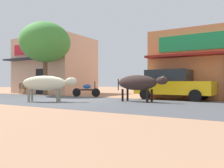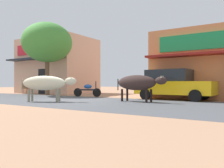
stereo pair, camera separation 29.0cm
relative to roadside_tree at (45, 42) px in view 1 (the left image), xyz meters
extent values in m
plane|color=#A27658|center=(4.91, -3.00, -3.95)|extent=(80.00, 80.00, 0.00)
cube|color=#47494D|center=(4.91, -3.00, -3.95)|extent=(72.00, 6.15, 0.00)
cube|color=#D7A588|center=(-2.37, 3.39, -1.48)|extent=(6.62, 4.53, 4.93)
cube|color=red|center=(-2.37, 1.07, -0.10)|extent=(5.30, 0.10, 0.90)
cube|color=#262D38|center=(-2.37, 0.68, -0.99)|extent=(6.36, 0.90, 0.12)
cube|color=black|center=(-1.73, 1.10, -2.90)|extent=(1.10, 0.06, 2.10)
cube|color=#CF7E4D|center=(11.48, 3.39, -1.92)|extent=(7.63, 4.53, 4.06)
cube|color=#198C4C|center=(11.48, 1.07, -0.78)|extent=(6.10, 0.10, 0.90)
cube|color=maroon|center=(11.48, 0.68, -1.51)|extent=(7.33, 0.90, 0.12)
cylinder|color=brown|center=(0.00, 0.00, -2.57)|extent=(0.32, 0.32, 2.76)
ellipsoid|color=#418B37|center=(0.00, 0.00, 0.02)|extent=(3.71, 3.71, 2.97)
cube|color=yellow|center=(9.50, 0.39, -3.30)|extent=(4.24, 1.95, 0.70)
cube|color=#1E2328|center=(9.19, 0.42, -2.63)|extent=(2.38, 1.68, 0.64)
cylinder|color=black|center=(10.89, 1.11, -3.65)|extent=(0.61, 0.23, 0.60)
cylinder|color=black|center=(10.77, -0.53, -3.65)|extent=(0.61, 0.23, 0.60)
cylinder|color=black|center=(8.22, 1.31, -3.65)|extent=(0.61, 0.23, 0.60)
cylinder|color=black|center=(8.10, -0.32, -3.65)|extent=(0.61, 0.23, 0.60)
cylinder|color=black|center=(4.37, 0.30, -3.67)|extent=(0.56, 0.24, 0.56)
cylinder|color=black|center=(3.08, -0.10, -3.67)|extent=(0.56, 0.24, 0.56)
cylinder|color=black|center=(3.72, 0.10, -3.49)|extent=(1.33, 0.50, 0.10)
ellipsoid|color=#1E4C99|center=(3.77, 0.11, -3.27)|extent=(0.61, 0.39, 0.28)
cylinder|color=black|center=(4.31, 0.28, -3.22)|extent=(0.06, 0.06, 0.60)
ellipsoid|color=beige|center=(4.48, -4.23, -3.04)|extent=(2.12, 1.58, 0.70)
ellipsoid|color=beige|center=(5.60, -3.58, -2.95)|extent=(0.62, 0.52, 0.36)
cone|color=beige|center=(5.59, -3.47, -2.77)|extent=(0.06, 0.06, 0.12)
cone|color=beige|center=(5.69, -3.64, -2.77)|extent=(0.06, 0.06, 0.12)
cylinder|color=gray|center=(4.96, -3.70, -3.64)|extent=(0.11, 0.11, 0.61)
cylinder|color=gray|center=(5.18, -4.07, -3.64)|extent=(0.11, 0.11, 0.61)
cylinder|color=gray|center=(3.78, -4.38, -3.64)|extent=(0.11, 0.11, 0.61)
cylinder|color=gray|center=(4.00, -4.75, -3.64)|extent=(0.11, 0.11, 0.61)
cylinder|color=gray|center=(3.53, -4.78, -3.14)|extent=(0.05, 0.05, 0.56)
ellipsoid|color=#312320|center=(8.30, -1.88, -3.02)|extent=(2.13, 0.84, 0.74)
ellipsoid|color=#312320|center=(9.59, -1.99, -2.93)|extent=(0.58, 0.32, 0.36)
cone|color=beige|center=(9.65, -1.89, -2.75)|extent=(0.06, 0.06, 0.12)
cone|color=beige|center=(9.63, -2.09, -2.75)|extent=(0.06, 0.06, 0.12)
cylinder|color=black|center=(9.00, -1.70, -3.64)|extent=(0.11, 0.11, 0.61)
cylinder|color=black|center=(8.96, -2.17, -3.64)|extent=(0.11, 0.11, 0.61)
cylinder|color=black|center=(7.65, -1.59, -3.64)|extent=(0.11, 0.11, 0.61)
cylinder|color=black|center=(7.61, -2.06, -3.64)|extent=(0.11, 0.11, 0.61)
cylinder|color=black|center=(7.22, -1.79, -3.12)|extent=(0.05, 0.05, 0.59)
cube|color=brown|center=(-3.74, 0.87, -3.50)|extent=(0.62, 0.62, 0.05)
cube|color=brown|center=(-3.62, 0.71, -3.25)|extent=(0.37, 0.30, 0.44)
cylinder|color=brown|center=(-3.98, 0.90, -3.73)|extent=(0.04, 0.04, 0.43)
cylinder|color=brown|center=(-3.70, 1.11, -3.73)|extent=(0.04, 0.04, 0.43)
cylinder|color=brown|center=(-3.77, 0.62, -3.73)|extent=(0.04, 0.04, 0.43)
cylinder|color=brown|center=(-3.49, 0.84, -3.73)|extent=(0.04, 0.04, 0.43)
camera|label=1|loc=(12.83, -11.94, -3.05)|focal=36.14mm
camera|label=2|loc=(13.08, -11.79, -3.05)|focal=36.14mm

